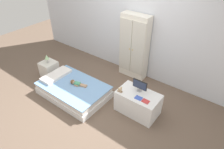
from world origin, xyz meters
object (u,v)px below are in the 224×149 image
Objects in this scene: bed at (74,90)px; tv_stand at (138,103)px; nightstand at (49,69)px; book_blue at (139,98)px; table_lamp at (47,57)px; wardrobe at (134,47)px; rocking_horse_toy at (120,89)px; doll at (76,83)px; tv_monitor at (140,85)px; book_red at (146,101)px.

tv_stand is at bearing 16.34° from bed.
book_blue is at bearing 3.24° from nightstand.
nightstand is 1.87× the size of table_lamp.
wardrobe is 1.32m from rocking_horse_toy.
rocking_horse_toy is (2.10, 0.09, 0.33)m from nightstand.
wardrobe is at bearing 126.64° from tv_stand.
tv_stand reaches higher than bed.
nightstand is 2.17m from wardrobe.
rocking_horse_toy reaches higher than doll.
tv_monitor is at bearing 19.98° from bed.
wardrobe is 5.30× the size of tv_monitor.
tv_monitor reaches higher than nightstand.
book_blue is at bearing 11.57° from bed.
book_red reaches higher than bed.
wardrobe is 1.42m from tv_stand.
rocking_horse_toy is at bearing -172.37° from book_blue.
table_lamp is 1.59× the size of book_red.
wardrobe is 11.53× the size of book_blue.
tv_monitor is at bearing 141.80° from book_red.
rocking_horse_toy is at bearing -152.95° from tv_stand.
tv_monitor reaches higher than rocking_horse_toy.
tv_stand is at bearing 152.10° from book_red.
book_blue reaches higher than nightstand.
book_blue is (0.38, 0.05, -0.06)m from rocking_horse_toy.
tv_monitor is at bearing 117.12° from book_blue.
nightstand is (-1.02, 0.16, 0.06)m from bed.
nightstand reaches higher than doll.
rocking_horse_toy is at bearing 2.45° from nightstand.
wardrobe reaches higher than tv_monitor.
tv_monitor is (2.38, 0.33, 0.40)m from nightstand.
book_blue reaches higher than doll.
wardrobe is at bearing 130.46° from book_red.
wardrobe is 1.47m from book_blue.
bed is at bearing -160.02° from tv_monitor.
table_lamp is at bearing 171.26° from bed.
nightstand is 2.50m from book_blue.
table_lamp is 2.10m from wardrobe.
tv_stand is at bearing 5.93° from nightstand.
wardrobe is at bearing 67.65° from doll.
book_blue is at bearing 7.63° from rocking_horse_toy.
wardrobe is 1.23m from tv_monitor.
rocking_horse_toy is (-0.32, -0.16, 0.29)m from tv_stand.
rocking_horse_toy reaches higher than bed.
nightstand is 2.98× the size of book_red.
tv_stand is at bearing -53.36° from wardrobe.
table_lamp reaches higher than doll.
table_lamp reaches higher than book_blue.
wardrobe is at bearing 38.54° from table_lamp.
bed is at bearing -121.80° from doll.
table_lamp reaches higher than bed.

